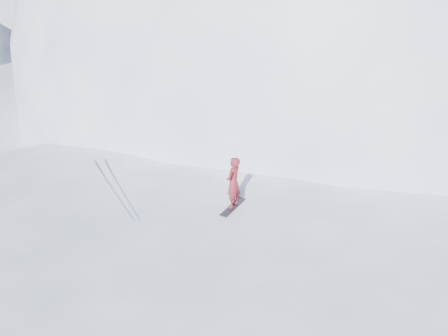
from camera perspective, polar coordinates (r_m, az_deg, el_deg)
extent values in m
plane|color=white|center=(13.99, -5.42, -18.98)|extent=(400.00, 400.00, 0.00)
ellipsoid|color=white|center=(16.41, -4.54, -11.34)|extent=(36.00, 28.00, 4.80)
ellipsoid|color=white|center=(44.31, 14.86, 11.33)|extent=(60.00, 56.00, 56.00)
ellipsoid|color=white|center=(33.68, 2.98, 8.04)|extent=(28.00, 24.00, 18.00)
ellipsoid|color=white|center=(13.82, 20.27, -21.47)|extent=(5.00, 4.50, 0.70)
ellipsoid|color=white|center=(18.61, -16.00, -7.55)|extent=(7.00, 6.30, 1.00)
ellipsoid|color=white|center=(19.21, 12.32, -6.03)|extent=(4.00, 3.60, 0.60)
cube|color=black|center=(14.35, 1.30, -5.53)|extent=(1.30, 1.19, 0.02)
imported|color=maroon|center=(13.89, 1.34, -2.11)|extent=(0.82, 0.80, 1.90)
cube|color=silver|center=(16.50, -16.20, -2.29)|extent=(1.21, 5.90, 0.04)
cube|color=silver|center=(16.51, -15.11, -2.14)|extent=(0.94, 5.94, 0.04)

